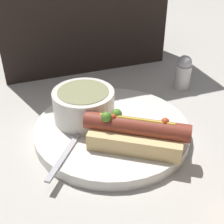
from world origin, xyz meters
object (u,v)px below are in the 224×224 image
at_px(hot_dog, 136,133).
at_px(soup_bowl, 84,104).
at_px(spoon, 77,135).
at_px(salt_shaker, 183,72).

bearing_deg(hot_dog, soup_bowl, 152.38).
bearing_deg(soup_bowl, hot_dog, -61.24).
xyz_separation_m(hot_dog, soup_bowl, (-0.06, 0.10, 0.01)).
xyz_separation_m(spoon, salt_shaker, (0.27, 0.12, 0.01)).
distance_m(soup_bowl, spoon, 0.06).
relative_size(soup_bowl, salt_shaker, 1.40).
height_order(hot_dog, soup_bowl, hot_dog).
bearing_deg(salt_shaker, soup_bowl, -163.79).
bearing_deg(soup_bowl, spoon, -117.92).
distance_m(spoon, salt_shaker, 0.30).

